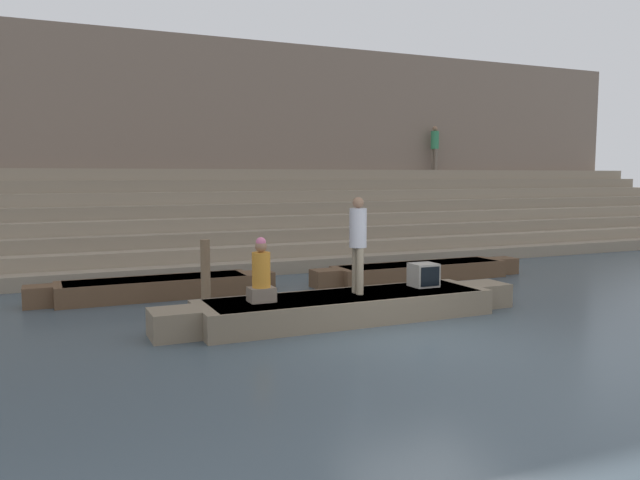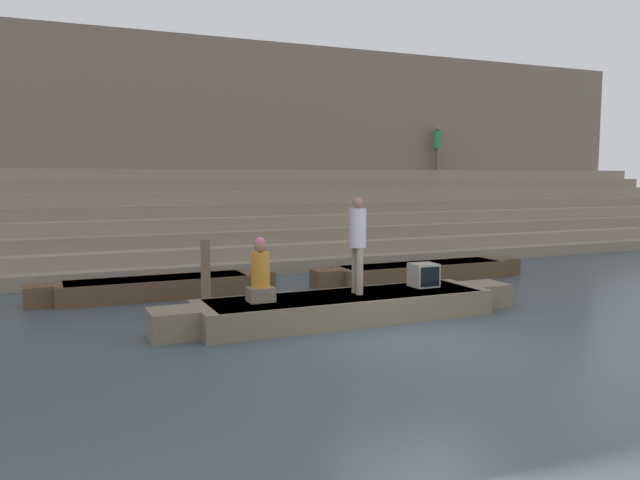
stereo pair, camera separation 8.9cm
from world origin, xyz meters
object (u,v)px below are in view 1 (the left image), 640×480
person_standing (358,238)px  person_on_steps (435,145)px  mooring_post (206,274)px  person_rowing (261,275)px  tv_set (424,275)px  moored_boat_shore (420,271)px  rowboat_main (347,306)px  moored_boat_distant (157,287)px

person_standing → person_on_steps: 13.45m
mooring_post → person_rowing: bearing=-75.3°
person_standing → person_on_steps: person_on_steps is taller
person_standing → tv_set: 1.75m
moored_boat_shore → tv_set: bearing=-127.1°
person_on_steps → tv_set: bearing=-53.6°
rowboat_main → mooring_post: bearing=135.1°
person_standing → rowboat_main: bearing=175.1°
tv_set → moored_boat_shore: size_ratio=0.08×
person_rowing → tv_set: size_ratio=2.26×
rowboat_main → tv_set: bearing=3.2°
moored_boat_shore → moored_boat_distant: (-6.53, 0.38, -0.00)m
moored_boat_distant → person_on_steps: person_on_steps is taller
mooring_post → rowboat_main: bearing=-42.8°
person_standing → mooring_post: person_standing is taller
tv_set → person_on_steps: person_on_steps is taller
person_rowing → person_on_steps: (10.44, 10.08, 2.90)m
mooring_post → person_on_steps: (10.94, 8.14, 3.13)m
person_rowing → mooring_post: bearing=109.1°
person_rowing → tv_set: person_rowing is taller
person_standing → moored_boat_shore: bearing=32.3°
moored_boat_shore → rowboat_main: bearing=-144.1°
person_standing → person_on_steps: (8.57, 10.10, 2.32)m
person_rowing → moored_boat_shore: (5.32, 3.15, -0.70)m
person_rowing → rowboat_main: bearing=2.7°
person_standing → person_on_steps: size_ratio=1.07×
person_standing → person_on_steps: bearing=39.3°
mooring_post → person_on_steps: 13.99m
person_on_steps → moored_boat_shore: bearing=-54.8°
tv_set → moored_boat_shore: 3.61m
rowboat_main → moored_boat_distant: bearing=126.4°
tv_set → moored_boat_shore: (1.90, 3.03, -0.47)m
person_on_steps → moored_boat_distant: bearing=-79.0°
mooring_post → person_on_steps: size_ratio=0.84×
moored_boat_shore → mooring_post: (-5.82, -1.21, 0.47)m
person_on_steps → mooring_post: bearing=-71.7°
person_standing → moored_boat_shore: (3.45, 3.17, -1.28)m
tv_set → mooring_post: (-3.92, 1.82, 0.00)m
moored_boat_shore → mooring_post: 5.97m
person_standing → moored_boat_distant: size_ratio=0.34×
person_standing → tv_set: bearing=-5.1°
person_rowing → moored_boat_distant: size_ratio=0.21×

